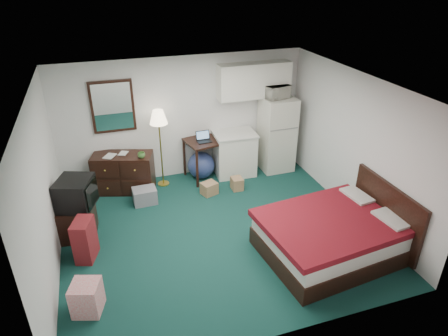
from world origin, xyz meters
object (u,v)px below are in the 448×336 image
object	(u,v)px
floor_lamp	(161,149)
suitcase	(85,240)
tv_stand	(77,220)
bed	(330,237)
dresser	(124,173)
desk	(204,159)
kitchen_counter	(234,154)
fridge	(277,134)

from	to	relation	value
floor_lamp	suitcase	size ratio (longest dim) A/B	2.38
floor_lamp	suitcase	xyz separation A→B (m)	(-1.54, -1.91, -0.46)
tv_stand	bed	bearing A→B (deg)	-18.71
dresser	bed	bearing A→B (deg)	-29.52
suitcase	dresser	bearing A→B (deg)	86.69
bed	dresser	bearing A→B (deg)	127.05
desk	tv_stand	xyz separation A→B (m)	(-2.52, -1.27, -0.14)
dresser	kitchen_counter	size ratio (longest dim) A/B	1.27
desk	kitchen_counter	distance (m)	0.67
dresser	kitchen_counter	world-z (taller)	kitchen_counter
floor_lamp	desk	size ratio (longest dim) A/B	1.88
dresser	desk	xyz separation A→B (m)	(1.64, 0.02, 0.03)
floor_lamp	tv_stand	distance (m)	2.13
desk	bed	distance (m)	3.23
kitchen_counter	bed	xyz separation A→B (m)	(0.49, -2.99, -0.14)
bed	tv_stand	xyz separation A→B (m)	(-3.69, 1.74, -0.04)
desk	tv_stand	distance (m)	2.83
dresser	kitchen_counter	xyz separation A→B (m)	(2.31, -0.00, 0.06)
fridge	tv_stand	world-z (taller)	fridge
dresser	floor_lamp	world-z (taller)	floor_lamp
kitchen_counter	suitcase	distance (m)	3.63
fridge	suitcase	size ratio (longest dim) A/B	2.39
tv_stand	suitcase	xyz separation A→B (m)	(0.11, -0.66, 0.06)
kitchen_counter	suitcase	world-z (taller)	kitchen_counter
dresser	tv_stand	bearing A→B (deg)	-108.05
dresser	bed	size ratio (longest dim) A/B	0.58
dresser	bed	world-z (taller)	dresser
kitchen_counter	fridge	bearing A→B (deg)	1.33
dresser	suitcase	size ratio (longest dim) A/B	1.71
tv_stand	suitcase	world-z (taller)	suitcase
suitcase	tv_stand	bearing A→B (deg)	118.37
bed	tv_stand	world-z (taller)	bed
dresser	floor_lamp	size ratio (longest dim) A/B	0.72
dresser	fridge	xyz separation A→B (m)	(3.25, -0.03, 0.41)
dresser	fridge	distance (m)	3.28
kitchen_counter	tv_stand	bearing A→B (deg)	-155.51
desk	kitchen_counter	world-z (taller)	kitchen_counter
dresser	suitcase	distance (m)	2.06
fridge	suitcase	bearing A→B (deg)	-155.31
desk	suitcase	xyz separation A→B (m)	(-2.41, -1.93, -0.09)
bed	suitcase	xyz separation A→B (m)	(-3.57, 1.08, 0.02)
tv_stand	floor_lamp	bearing A→B (deg)	43.73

